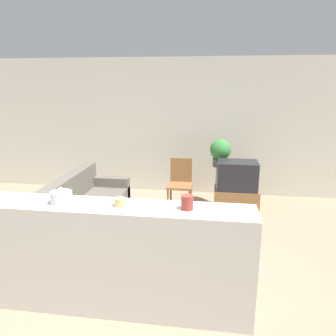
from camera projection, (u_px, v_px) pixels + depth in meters
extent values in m
plane|color=gray|center=(116.00, 285.00, 3.69)|extent=(14.00, 14.00, 0.00)
cube|color=beige|center=(163.00, 127.00, 6.63)|extent=(9.00, 0.06, 2.70)
cube|color=#605B51|center=(90.00, 215.00, 5.11)|extent=(0.82, 1.83, 0.42)
cube|color=#605B51|center=(69.00, 189.00, 5.05)|extent=(0.20, 1.83, 0.41)
cube|color=#605B51|center=(66.00, 234.00, 4.29)|extent=(0.82, 0.16, 0.59)
cube|color=#605B51|center=(107.00, 193.00, 5.89)|extent=(0.82, 0.16, 0.59)
cube|color=olive|center=(236.00, 202.00, 5.61)|extent=(0.74, 0.49, 0.47)
cube|color=#232328|center=(237.00, 175.00, 5.49)|extent=(0.66, 0.47, 0.47)
cube|color=#939EB2|center=(217.00, 174.00, 5.54)|extent=(0.02, 0.38, 0.37)
cube|color=olive|center=(180.00, 186.00, 5.88)|extent=(0.44, 0.44, 0.04)
cube|color=olive|center=(181.00, 170.00, 6.02)|extent=(0.40, 0.04, 0.45)
cylinder|color=olive|center=(168.00, 200.00, 5.78)|extent=(0.04, 0.04, 0.40)
cylinder|color=olive|center=(189.00, 201.00, 5.73)|extent=(0.04, 0.04, 0.40)
cylinder|color=olive|center=(171.00, 193.00, 6.15)|extent=(0.04, 0.04, 0.40)
cylinder|color=olive|center=(191.00, 194.00, 6.10)|extent=(0.04, 0.04, 0.40)
cylinder|color=olive|center=(219.00, 185.00, 6.07)|extent=(0.13, 0.13, 0.74)
cylinder|color=#4C4C51|center=(220.00, 162.00, 5.95)|extent=(0.27, 0.27, 0.15)
sphere|color=#38843D|center=(220.00, 150.00, 5.90)|extent=(0.38, 0.38, 0.38)
cube|color=beige|center=(104.00, 257.00, 3.23)|extent=(2.92, 0.44, 1.09)
cylinder|color=silver|center=(61.00, 197.00, 3.13)|extent=(0.21, 0.21, 0.11)
sphere|color=silver|center=(61.00, 189.00, 3.11)|extent=(0.05, 0.05, 0.05)
cylinder|color=tan|center=(120.00, 202.00, 3.06)|extent=(0.11, 0.11, 0.08)
cylinder|color=#99382D|center=(187.00, 202.00, 2.96)|extent=(0.11, 0.11, 0.13)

